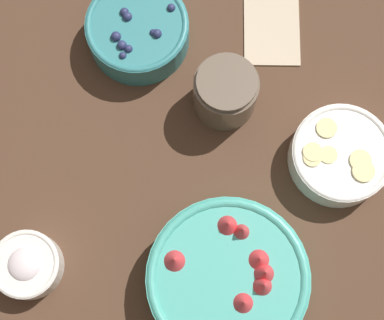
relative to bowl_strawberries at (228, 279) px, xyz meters
name	(u,v)px	position (x,y,z in m)	size (l,w,h in m)	color
ground_plane	(191,198)	(0.12, 0.07, -0.04)	(4.00, 4.00, 0.00)	#4C3323
bowl_strawberries	(228,279)	(0.00, 0.00, 0.00)	(0.23, 0.23, 0.09)	#47AD9E
bowl_blueberries	(138,30)	(0.36, 0.19, -0.01)	(0.16, 0.16, 0.07)	teal
bowl_bananas	(340,155)	(0.21, -0.14, -0.01)	(0.15, 0.15, 0.05)	white
bowl_cream	(27,265)	(-0.02, 0.29, -0.01)	(0.10, 0.10, 0.05)	white
jar_chocolate	(225,93)	(0.28, 0.04, 0.00)	(0.10, 0.10, 0.09)	brown
napkin	(272,28)	(0.41, -0.02, -0.04)	(0.14, 0.11, 0.01)	beige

